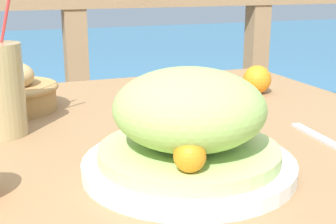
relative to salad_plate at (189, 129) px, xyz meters
name	(u,v)px	position (x,y,z in m)	size (l,w,h in m)	color
patio_table	(154,181)	(0.02, 0.20, -0.17)	(0.98, 0.92, 0.74)	#997047
railing_fence	(77,76)	(0.02, 0.97, -0.11)	(2.80, 0.08, 1.00)	#937551
sea_backdrop	(26,78)	(0.02, 3.47, -0.61)	(12.00, 4.00, 0.40)	teal
salad_plate	(189,129)	(0.00, 0.00, 0.00)	(0.30, 0.30, 0.15)	white
drink_glass	(0,90)	(-0.23, 0.26, 0.02)	(0.08, 0.08, 0.26)	tan
bread_basket	(11,92)	(-0.21, 0.42, -0.02)	(0.19, 0.19, 0.10)	#AD7F47
knife	(324,140)	(0.26, 0.04, -0.06)	(0.03, 0.18, 0.00)	silver
orange_near_basket	(257,79)	(0.34, 0.37, -0.03)	(0.07, 0.07, 0.07)	orange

